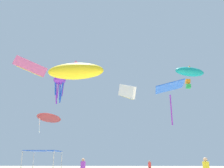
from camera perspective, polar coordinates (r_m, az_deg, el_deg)
canopy_tent at (r=24.86m, az=-15.95°, el=-15.26°), size 2.94×3.11×2.50m
person_near_tent at (r=21.65m, az=-6.92°, el=-19.01°), size 0.48×0.43×1.79m
person_leftmost at (r=32.87m, az=8.92°, el=-18.60°), size 0.38×0.38×1.62m
kite_parafoil_pink at (r=38.49m, az=-18.84°, el=3.93°), size 5.03×1.78×3.13m
kite_inflatable_yellow at (r=24.33m, az=-8.65°, el=3.06°), size 5.80×2.41×2.31m
kite_octopus_purple at (r=45.33m, az=-12.35°, el=0.59°), size 2.98×2.98×5.21m
kite_box_orange at (r=48.25m, az=17.61°, el=0.03°), size 0.92×0.86×1.80m
kite_delta_red at (r=48.17m, az=-14.68°, el=-7.37°), size 5.61×5.65×4.24m
kite_diamond_blue at (r=24.44m, az=13.53°, el=-1.13°), size 3.10×3.14×4.12m
kite_parafoil_white at (r=25.73m, az=3.50°, el=-1.78°), size 1.86×4.09×2.60m
kite_inflatable_teal at (r=43.41m, az=17.97°, el=2.80°), size 5.74×3.35×2.12m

